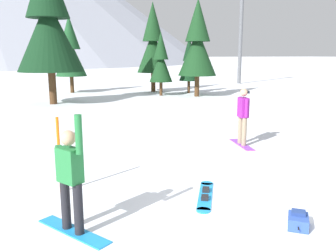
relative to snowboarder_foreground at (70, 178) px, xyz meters
name	(u,v)px	position (x,y,z in m)	size (l,w,h in m)	color
ground_plane	(239,213)	(2.85, -0.51, -0.92)	(800.00, 800.00, 0.00)	white
snowboarder_foreground	(70,178)	(0.00, 0.00, 0.00)	(0.98, 1.47, 1.95)	#1E8CD8
snowboarder_midground	(243,115)	(5.84, 3.62, 0.04)	(0.62, 1.52, 1.79)	#993FD8
loose_snowboard_near_left	(205,195)	(2.70, 0.43, -0.89)	(1.13, 1.57, 0.09)	#1E8CD8
backpack_blue	(298,221)	(3.45, -1.34, -0.80)	(0.53, 0.54, 0.26)	#2D4C9E
trail_marker_pole	(59,155)	(0.06, 1.86, -0.12)	(0.06, 0.06, 1.59)	orange
pine_tree_young	(70,51)	(3.51, 22.03, 2.16)	(2.28, 2.28, 5.65)	#472D19
pine_tree_tall	(198,44)	(10.93, 16.07, 2.61)	(2.57, 2.57, 6.46)	#472D19
pine_tree_twin	(153,43)	(9.38, 20.27, 2.73)	(2.43, 2.43, 6.69)	#472D19
pine_tree_leaning	(189,62)	(11.46, 18.34, 1.35)	(1.45, 1.45, 4.16)	#472D19
pine_tree_slender	(48,22)	(1.48, 16.08, 3.70)	(3.68, 3.68, 8.46)	#472D19
pine_tree_short	(161,61)	(8.90, 17.58, 1.46)	(1.59, 1.59, 4.37)	#472D19
ski_lift_tower	(241,23)	(20.11, 24.30, 4.90)	(3.48, 0.36, 10.13)	#595B60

